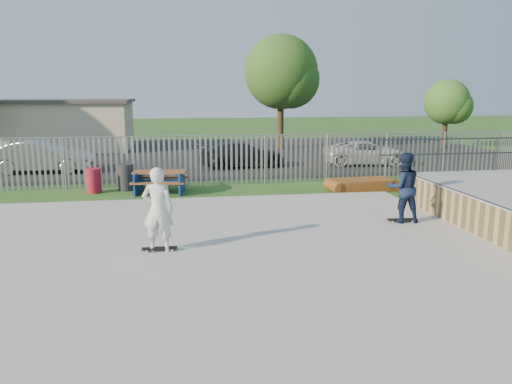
{
  "coord_description": "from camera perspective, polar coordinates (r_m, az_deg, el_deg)",
  "views": [
    {
      "loc": [
        0.13,
        -10.82,
        3.74
      ],
      "look_at": [
        2.13,
        2.0,
        1.1
      ],
      "focal_mm": 35.0,
      "sensor_mm": 36.0,
      "label": 1
    }
  ],
  "objects": [
    {
      "name": "ground",
      "position": [
        11.45,
        -9.12,
        -7.72
      ],
      "size": [
        120.0,
        120.0,
        0.0
      ],
      "primitive_type": "plane",
      "color": "#2A541C",
      "rests_on": "ground"
    },
    {
      "name": "concrete_slab",
      "position": [
        11.42,
        -9.14,
        -7.36
      ],
      "size": [
        15.0,
        12.0,
        0.15
      ],
      "primitive_type": "cube",
      "color": "#A2A29C",
      "rests_on": "ground"
    },
    {
      "name": "fence",
      "position": [
        15.67,
        -5.56,
        1.38
      ],
      "size": [
        26.04,
        16.02,
        2.0
      ],
      "color": "gray",
      "rests_on": "ground"
    },
    {
      "name": "picnic_table",
      "position": [
        18.91,
        -10.91,
        1.17
      ],
      "size": [
        2.13,
        1.84,
        0.82
      ],
      "rotation": [
        0.0,
        0.0,
        -0.13
      ],
      "color": "brown",
      "rests_on": "ground"
    },
    {
      "name": "funbox",
      "position": [
        19.38,
        11.99,
        0.79
      ],
      "size": [
        2.33,
        1.33,
        0.45
      ],
      "rotation": [
        0.0,
        0.0,
        0.1
      ],
      "color": "brown",
      "rests_on": "ground"
    },
    {
      "name": "trash_bin_red",
      "position": [
        19.51,
        -18.06,
        1.24
      ],
      "size": [
        0.55,
        0.55,
        0.91
      ],
      "primitive_type": "cylinder",
      "color": "maroon",
      "rests_on": "ground"
    },
    {
      "name": "trash_bin_grey",
      "position": [
        19.66,
        -14.64,
        1.65
      ],
      "size": [
        0.6,
        0.6,
        1.01
      ],
      "primitive_type": "cylinder",
      "color": "#262528",
      "rests_on": "ground"
    },
    {
      "name": "parking_lot",
      "position": [
        30.05,
        -9.09,
        4.22
      ],
      "size": [
        40.0,
        18.0,
        0.02
      ],
      "primitive_type": "cube",
      "color": "black",
      "rests_on": "ground"
    },
    {
      "name": "car_silver",
      "position": [
        25.1,
        -23.23,
        3.75
      ],
      "size": [
        4.56,
        1.77,
        1.48
      ],
      "primitive_type": "imported",
      "rotation": [
        0.0,
        0.0,
        1.52
      ],
      "color": "#A7A7AB",
      "rests_on": "parking_lot"
    },
    {
      "name": "car_dark",
      "position": [
        24.74,
        -1.61,
        4.3
      ],
      "size": [
        4.47,
        2.28,
        1.24
      ],
      "primitive_type": "imported",
      "rotation": [
        0.0,
        0.0,
        1.7
      ],
      "color": "black",
      "rests_on": "parking_lot"
    },
    {
      "name": "car_white",
      "position": [
        26.17,
        12.54,
        4.39
      ],
      "size": [
        4.56,
        2.49,
        1.21
      ],
      "primitive_type": "imported",
      "rotation": [
        0.0,
        0.0,
        1.46
      ],
      "color": "silver",
      "rests_on": "parking_lot"
    },
    {
      "name": "building",
      "position": [
        34.85,
        -22.54,
        7.13
      ],
      "size": [
        10.4,
        6.4,
        3.2
      ],
      "color": "beige",
      "rests_on": "ground"
    },
    {
      "name": "tree_mid",
      "position": [
        32.73,
        2.87,
        13.5
      ],
      "size": [
        4.71,
        4.71,
        7.27
      ],
      "color": "#44331B",
      "rests_on": "ground"
    },
    {
      "name": "tree_right",
      "position": [
        35.19,
        20.98,
        9.57
      ],
      "size": [
        2.91,
        2.91,
        4.49
      ],
      "color": "#382916",
      "rests_on": "ground"
    },
    {
      "name": "skateboard_a",
      "position": [
        14.53,
        16.28,
        -3.12
      ],
      "size": [
        0.81,
        0.24,
        0.08
      ],
      "rotation": [
        0.0,
        0.0,
        -0.06
      ],
      "color": "black",
      "rests_on": "concrete_slab"
    },
    {
      "name": "skateboard_b",
      "position": [
        11.66,
        -10.95,
        -6.45
      ],
      "size": [
        0.8,
        0.2,
        0.08
      ],
      "rotation": [
        0.0,
        0.0,
        -0.0
      ],
      "color": "black",
      "rests_on": "concrete_slab"
    },
    {
      "name": "skater_navy",
      "position": [
        14.33,
        16.49,
        0.49
      ],
      "size": [
        0.98,
        0.79,
        1.94
      ],
      "primitive_type": "imported",
      "rotation": [
        0.0,
        0.0,
        3.09
      ],
      "color": "#121D3A",
      "rests_on": "concrete_slab"
    },
    {
      "name": "skater_white",
      "position": [
        11.41,
        -11.13,
        -1.99
      ],
      "size": [
        0.78,
        0.58,
        1.94
      ],
      "primitive_type": "imported",
      "rotation": [
        0.0,
        0.0,
        2.96
      ],
      "color": "silver",
      "rests_on": "concrete_slab"
    }
  ]
}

